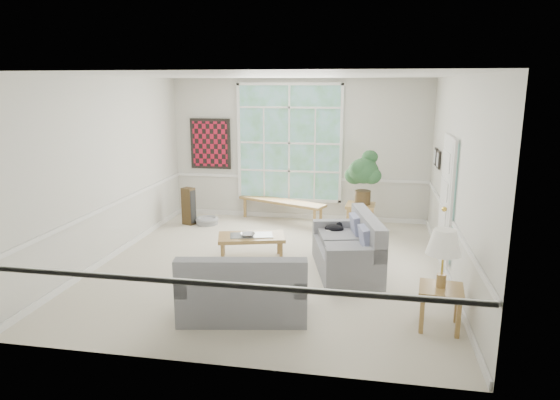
{
  "coord_description": "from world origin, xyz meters",
  "views": [
    {
      "loc": [
        1.5,
        -7.51,
        2.87
      ],
      "look_at": [
        0.1,
        0.2,
        1.05
      ],
      "focal_mm": 32.0,
      "sensor_mm": 36.0,
      "label": 1
    }
  ],
  "objects_px": {
    "coffee_table": "(252,247)",
    "end_table": "(360,218)",
    "loveseat_front": "(243,283)",
    "loveseat_right": "(346,244)",
    "side_table": "(440,308)"
  },
  "relations": [
    {
      "from": "end_table",
      "to": "loveseat_front",
      "type": "bearing_deg",
      "value": -108.67
    },
    {
      "from": "coffee_table",
      "to": "end_table",
      "type": "height_order",
      "value": "end_table"
    },
    {
      "from": "loveseat_right",
      "to": "coffee_table",
      "type": "distance_m",
      "value": 1.63
    },
    {
      "from": "loveseat_front",
      "to": "end_table",
      "type": "relative_size",
      "value": 2.85
    },
    {
      "from": "coffee_table",
      "to": "side_table",
      "type": "height_order",
      "value": "side_table"
    },
    {
      "from": "loveseat_right",
      "to": "end_table",
      "type": "xyz_separation_m",
      "value": [
        0.16,
        2.27,
        -0.17
      ]
    },
    {
      "from": "loveseat_right",
      "to": "side_table",
      "type": "xyz_separation_m",
      "value": [
        1.21,
        -1.68,
        -0.19
      ]
    },
    {
      "from": "loveseat_front",
      "to": "end_table",
      "type": "xyz_separation_m",
      "value": [
        1.36,
        4.04,
        -0.15
      ]
    },
    {
      "from": "loveseat_right",
      "to": "loveseat_front",
      "type": "xyz_separation_m",
      "value": [
        -1.2,
        -1.76,
        -0.02
      ]
    },
    {
      "from": "end_table",
      "to": "side_table",
      "type": "bearing_deg",
      "value": -75.23
    },
    {
      "from": "side_table",
      "to": "coffee_table",
      "type": "bearing_deg",
      "value": 144.77
    },
    {
      "from": "coffee_table",
      "to": "side_table",
      "type": "bearing_deg",
      "value": -50.6
    },
    {
      "from": "loveseat_front",
      "to": "coffee_table",
      "type": "distance_m",
      "value": 2.11
    },
    {
      "from": "loveseat_right",
      "to": "coffee_table",
      "type": "relative_size",
      "value": 1.52
    },
    {
      "from": "coffee_table",
      "to": "end_table",
      "type": "relative_size",
      "value": 1.98
    }
  ]
}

